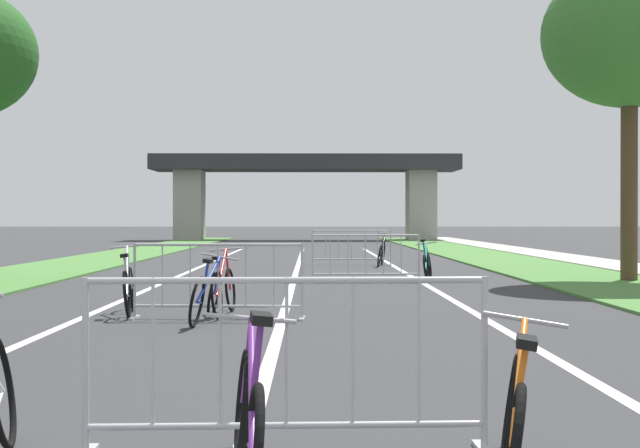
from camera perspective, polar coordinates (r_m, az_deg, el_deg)
name	(u,v)px	position (r m, az deg, el deg)	size (l,w,h in m)	color
grass_verge_left	(97,260)	(29.29, -14.50, -2.33)	(3.09, 65.63, 0.05)	#477A38
grass_verge_right	(501,260)	(29.11, 11.84, -2.34)	(3.09, 65.63, 0.05)	#477A38
sidewalk_path_right	(576,259)	(29.74, 16.54, -2.26)	(1.89, 65.63, 0.08)	#ADA89E
lane_stripe_center	(295,277)	(20.58, -1.69, -3.51)	(0.14, 37.97, 0.01)	silver
lane_stripe_right_lane	(412,277)	(20.72, 6.11, -3.48)	(0.14, 37.97, 0.01)	silver
lane_stripe_left_lane	(177,277)	(20.83, -9.45, -3.47)	(0.14, 37.97, 0.01)	silver
overpass_bridge	(305,177)	(55.85, -0.97, 3.10)	(19.68, 3.96, 5.47)	#2D2D30
tree_right_maple_mid	(629,35)	(20.39, 19.76, 11.65)	(3.78, 3.78, 7.04)	#4C3823
crowd_barrier_nearest	(287,367)	(5.11, -2.21, -9.43)	(2.40, 0.51, 1.05)	#ADADB2
crowd_barrier_second	(218,281)	(12.03, -6.75, -3.79)	(2.41, 0.57, 1.05)	#ADADB2
crowd_barrier_third	(366,258)	(18.88, 3.04, -2.28)	(2.40, 0.50, 1.05)	#ADADB2
crowd_barrier_fourth	(352,248)	(25.76, 2.10, -1.58)	(2.41, 0.54, 1.05)	#ADADB2
bicycle_purple_0	(248,417)	(4.62, -4.77, -12.57)	(0.52, 1.70, 0.93)	black
bicycle_black_1	(382,253)	(25.27, 4.10, -1.95)	(0.61, 1.73, 0.97)	black
bicycle_teal_2	(427,265)	(19.40, 7.10, -2.72)	(0.51, 1.64, 0.94)	black
bicycle_orange_4	(513,417)	(4.80, 12.66, -12.31)	(0.64, 1.55, 0.85)	black
bicycle_blue_5	(206,295)	(11.62, -7.51, -4.67)	(0.55, 1.77, 0.92)	black
bicycle_silver_6	(129,289)	(12.77, -12.51, -4.20)	(0.55, 1.69, 1.01)	black
bicycle_red_7	(223,290)	(12.48, -6.40, -4.33)	(0.51, 1.70, 0.97)	black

